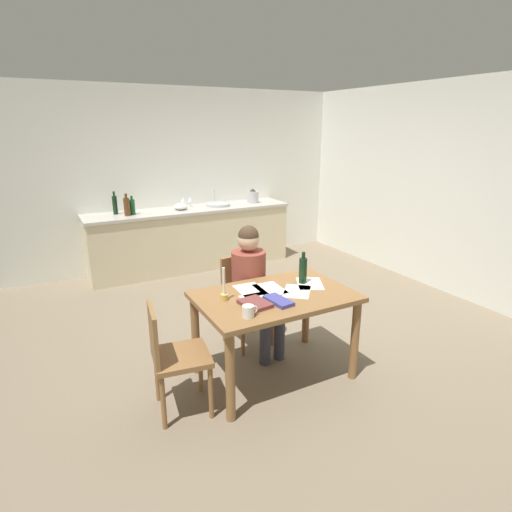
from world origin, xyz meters
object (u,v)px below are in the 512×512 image
(wine_bottle_on_table, at_px, (303,270))
(wine_glass_near_sink, at_px, (190,199))
(sink_unit, at_px, (218,204))
(person_seated, at_px, (253,281))
(candlestick, at_px, (224,291))
(dining_table, at_px, (275,307))
(bottle_wine_red, at_px, (132,207))
(chair_side_empty, at_px, (173,355))
(wine_glass_by_kettle, at_px, (183,200))
(coffee_mug, at_px, (249,311))
(chair_at_table, at_px, (244,296))
(bottle_oil, at_px, (115,205))
(book_cookery, at_px, (255,304))
(book_magazine, at_px, (278,301))
(mixing_bowl, at_px, (181,207))
(stovetop_kettle, at_px, (253,196))
(bottle_vinegar, at_px, (127,206))

(wine_bottle_on_table, bearing_deg, wine_glass_near_sink, 88.54)
(sink_unit, bearing_deg, person_seated, -106.31)
(candlestick, distance_m, sink_unit, 3.21)
(dining_table, bearing_deg, bottle_wine_red, 98.75)
(chair_side_empty, height_order, wine_glass_by_kettle, wine_glass_by_kettle)
(wine_bottle_on_table, xyz_separation_m, wine_glass_near_sink, (0.08, 3.10, 0.14))
(wine_bottle_on_table, relative_size, wine_glass_near_sink, 1.82)
(sink_unit, distance_m, wine_glass_near_sink, 0.42)
(coffee_mug, xyz_separation_m, candlestick, (-0.03, 0.36, 0.03))
(chair_at_table, distance_m, bottle_oil, 2.66)
(chair_at_table, bearing_deg, book_cookery, -110.65)
(sink_unit, relative_size, bottle_wine_red, 1.41)
(person_seated, relative_size, bottle_oil, 3.84)
(candlestick, bearing_deg, dining_table, -12.38)
(chair_at_table, bearing_deg, book_magazine, -97.41)
(dining_table, relative_size, candlestick, 4.67)
(bottle_oil, distance_m, mixing_bowl, 0.90)
(candlestick, height_order, stovetop_kettle, stovetop_kettle)
(person_seated, height_order, mixing_bowl, person_seated)
(book_magazine, xyz_separation_m, bottle_oil, (-0.61, 3.30, 0.27))
(book_magazine, bearing_deg, wine_glass_near_sink, 74.88)
(person_seated, xyz_separation_m, candlestick, (-0.47, -0.42, 0.14))
(book_magazine, bearing_deg, coffee_mug, -166.92)
(chair_side_empty, distance_m, bottle_vinegar, 3.10)
(dining_table, xyz_separation_m, mixing_bowl, (0.22, 3.04, 0.31))
(book_magazine, distance_m, bottle_oil, 3.37)
(wine_glass_near_sink, height_order, wine_glass_by_kettle, same)
(dining_table, height_order, mixing_bowl, mixing_bowl)
(wine_glass_by_kettle, bearing_deg, dining_table, -95.62)
(chair_at_table, relative_size, wine_glass_by_kettle, 5.57)
(mixing_bowl, bearing_deg, bottle_oil, 173.10)
(dining_table, bearing_deg, candlestick, 167.62)
(wine_bottle_on_table, bearing_deg, coffee_mug, -152.32)
(chair_at_table, relative_size, sink_unit, 2.38)
(person_seated, relative_size, wine_glass_by_kettle, 7.76)
(chair_at_table, bearing_deg, candlestick, -128.95)
(chair_at_table, bearing_deg, chair_side_empty, -142.60)
(bottle_wine_red, height_order, stovetop_kettle, bottle_wine_red)
(bottle_vinegar, xyz_separation_m, bottle_wine_red, (0.08, 0.05, -0.02))
(sink_unit, xyz_separation_m, bottle_vinegar, (-1.36, -0.09, 0.10))
(wine_glass_near_sink, bearing_deg, wine_bottle_on_table, -91.46)
(mixing_bowl, bearing_deg, wine_glass_near_sink, 38.49)
(sink_unit, bearing_deg, wine_glass_near_sink, 159.22)
(chair_at_table, relative_size, mixing_bowl, 4.31)
(dining_table, height_order, bottle_oil, bottle_oil)
(coffee_mug, distance_m, sink_unit, 3.54)
(sink_unit, relative_size, bottle_vinegar, 1.21)
(book_cookery, bearing_deg, coffee_mug, -138.68)
(person_seated, xyz_separation_m, sink_unit, (0.75, 2.55, 0.24))
(sink_unit, xyz_separation_m, bottle_oil, (-1.48, 0.09, 0.11))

